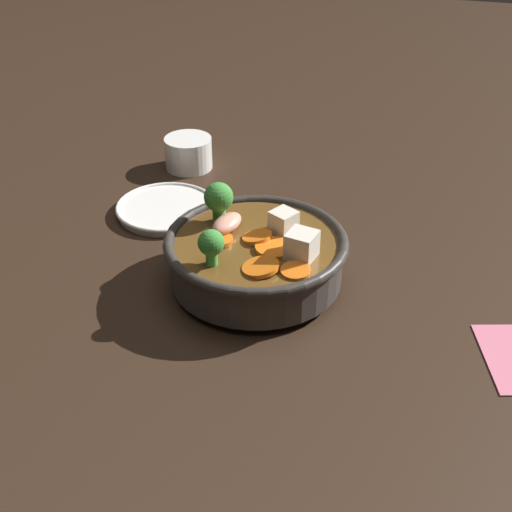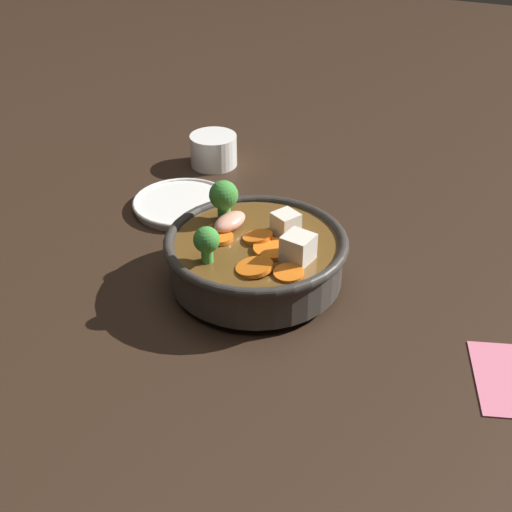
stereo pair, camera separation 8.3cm
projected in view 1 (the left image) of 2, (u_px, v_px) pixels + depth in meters
ground_plane at (256, 284)px, 0.85m from camera, size 3.00×3.00×0.00m
stirfry_bowl at (256, 254)px, 0.83m from camera, size 0.21×0.21×0.11m
side_saucer at (166, 208)px, 1.00m from camera, size 0.14×0.14×0.01m
tea_cup at (188, 153)px, 1.11m from camera, size 0.07×0.07×0.05m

